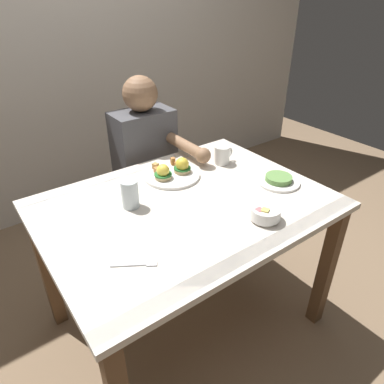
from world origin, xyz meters
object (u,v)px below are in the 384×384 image
object	(u,v)px
side_plate	(278,180)
eggs_benedict_plate	(172,172)
water_glass_near	(130,195)
fruit_bowl	(265,214)
dining_table	(186,222)
coffee_mug	(222,154)
diner_person	(148,162)
fork	(137,264)

from	to	relation	value
side_plate	eggs_benedict_plate	bearing A→B (deg)	136.89
water_glass_near	side_plate	xyz separation A→B (m)	(0.65, -0.23, -0.04)
water_glass_near	fruit_bowl	bearing A→B (deg)	-46.51
dining_table	coffee_mug	size ratio (longest dim) A/B	10.80
water_glass_near	coffee_mug	bearing A→B (deg)	8.77
coffee_mug	side_plate	xyz separation A→B (m)	(0.08, -0.32, -0.04)
fruit_bowl	side_plate	distance (m)	0.32
coffee_mug	diner_person	bearing A→B (deg)	118.68
fruit_bowl	water_glass_near	bearing A→B (deg)	133.49
coffee_mug	diner_person	xyz separation A→B (m)	(-0.22, 0.40, -0.14)
side_plate	coffee_mug	bearing A→B (deg)	103.28
fork	dining_table	bearing A→B (deg)	31.50
side_plate	diner_person	size ratio (longest dim) A/B	0.18
fruit_bowl	fork	distance (m)	0.54
eggs_benedict_plate	fork	world-z (taller)	eggs_benedict_plate
eggs_benedict_plate	dining_table	bearing A→B (deg)	-109.39
fruit_bowl	water_glass_near	xyz separation A→B (m)	(-0.38, 0.40, 0.03)
dining_table	side_plate	xyz separation A→B (m)	(0.45, -0.12, 0.12)
dining_table	diner_person	xyz separation A→B (m)	(0.15, 0.60, 0.02)
dining_table	water_glass_near	world-z (taller)	water_glass_near
eggs_benedict_plate	coffee_mug	distance (m)	0.30
dining_table	fruit_bowl	distance (m)	0.36
dining_table	diner_person	world-z (taller)	diner_person
dining_table	fork	world-z (taller)	fork
fork	water_glass_near	xyz separation A→B (m)	(0.15, 0.33, 0.05)
eggs_benedict_plate	fruit_bowl	xyz separation A→B (m)	(0.09, -0.52, 0.01)
fruit_bowl	dining_table	bearing A→B (deg)	121.15
eggs_benedict_plate	coffee_mug	bearing A→B (deg)	-5.25
fruit_bowl	fork	bearing A→B (deg)	172.55
dining_table	diner_person	distance (m)	0.62
dining_table	eggs_benedict_plate	bearing A→B (deg)	70.61
eggs_benedict_plate	fruit_bowl	size ratio (longest dim) A/B	2.25
dining_table	fruit_bowl	xyz separation A→B (m)	(0.17, -0.29, 0.14)
dining_table	side_plate	distance (m)	0.48
diner_person	dining_table	bearing A→B (deg)	-104.41
fork	water_glass_near	world-z (taller)	water_glass_near
dining_table	eggs_benedict_plate	xyz separation A→B (m)	(0.08, 0.23, 0.13)
side_plate	diner_person	bearing A→B (deg)	112.26
side_plate	diner_person	xyz separation A→B (m)	(-0.29, 0.72, -0.10)
eggs_benedict_plate	diner_person	bearing A→B (deg)	78.75
eggs_benedict_plate	diner_person	size ratio (longest dim) A/B	0.24
fork	side_plate	size ratio (longest dim) A/B	0.70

